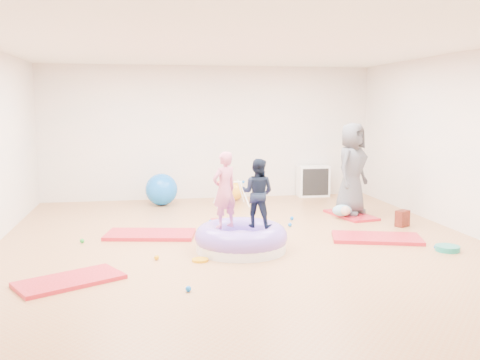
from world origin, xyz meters
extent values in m
cube|color=#AD7E50|center=(0.00, 0.00, 0.00)|extent=(7.00, 8.00, 0.01)
cube|color=silver|center=(0.00, 0.00, 2.80)|extent=(7.00, 8.00, 0.01)
cube|color=#F6DEC9|center=(0.00, 4.00, 1.40)|extent=(7.00, 0.01, 2.80)
cube|color=#F6DEC9|center=(0.00, -4.00, 1.40)|extent=(7.00, 0.01, 2.80)
cube|color=#F6DEC9|center=(3.50, 0.00, 1.40)|extent=(0.01, 8.00, 2.80)
cube|color=#D52947|center=(-2.23, -1.25, 0.02)|extent=(1.28, 1.06, 0.05)
cube|color=#D52947|center=(-1.31, 0.77, 0.03)|extent=(1.43, 0.91, 0.06)
cube|color=#D52947|center=(0.02, 1.10, 0.02)|extent=(0.59, 1.17, 0.05)
cube|color=#D52947|center=(2.00, -0.03, 0.03)|extent=(1.42, 0.99, 0.05)
cube|color=#D52947|center=(2.27, 1.64, 0.02)|extent=(0.73, 1.15, 0.04)
cylinder|color=white|center=(-0.08, -0.26, 0.07)|extent=(1.23, 1.23, 0.14)
torus|color=#7758C7|center=(-0.08, -0.26, 0.20)|extent=(1.27, 1.27, 0.34)
ellipsoid|color=#7758C7|center=(-0.08, -0.26, 0.12)|extent=(0.68, 0.68, 0.30)
imported|color=#D16785|center=(-0.30, -0.20, 0.89)|extent=(0.46, 0.41, 1.05)
imported|color=black|center=(0.15, -0.23, 0.84)|extent=(0.58, 0.54, 0.95)
imported|color=#4B4C52|center=(2.27, 1.67, 0.86)|extent=(0.94, 0.92, 1.63)
ellipsoid|color=#7EB0C9|center=(2.04, 1.49, 0.15)|extent=(0.35, 0.23, 0.20)
sphere|color=#C6A28D|center=(2.04, 1.32, 0.17)|extent=(0.17, 0.17, 0.17)
sphere|color=blue|center=(0.96, 1.02, 0.03)|extent=(0.07, 0.07, 0.07)
sphere|color=green|center=(-2.29, 0.54, 0.03)|extent=(0.07, 0.07, 0.07)
sphere|color=blue|center=(2.59, -0.68, 0.03)|extent=(0.07, 0.07, 0.07)
sphere|color=orange|center=(-0.05, 1.97, 0.03)|extent=(0.07, 0.07, 0.07)
sphere|color=blue|center=(-0.93, -1.78, 0.03)|extent=(0.07, 0.07, 0.07)
sphere|color=orange|center=(-1.24, -0.53, 0.03)|extent=(0.07, 0.07, 0.07)
sphere|color=blue|center=(-0.29, 1.50, 0.03)|extent=(0.07, 0.07, 0.07)
sphere|color=#EF542B|center=(-0.24, -0.64, 0.03)|extent=(0.07, 0.07, 0.07)
sphere|color=blue|center=(1.13, 1.50, 0.03)|extent=(0.07, 0.07, 0.07)
sphere|color=blue|center=(-0.34, 1.13, 0.03)|extent=(0.07, 0.07, 0.07)
sphere|color=blue|center=(-1.05, 3.31, 0.32)|extent=(0.64, 0.64, 0.64)
sphere|color=yellow|center=(0.46, 3.60, 0.21)|extent=(0.42, 0.42, 0.42)
cylinder|color=white|center=(0.06, 2.73, 0.27)|extent=(0.19, 0.19, 0.50)
cylinder|color=white|center=(0.06, 3.15, 0.27)|extent=(0.19, 0.19, 0.50)
cylinder|color=white|center=(0.53, 2.73, 0.27)|extent=(0.19, 0.19, 0.50)
cylinder|color=white|center=(0.53, 3.15, 0.27)|extent=(0.19, 0.19, 0.50)
cylinder|color=white|center=(0.29, 2.94, 0.48)|extent=(0.48, 0.03, 0.03)
sphere|color=#EF542B|center=(0.05, 2.94, 0.48)|extent=(0.06, 0.06, 0.06)
sphere|color=blue|center=(0.54, 2.94, 0.48)|extent=(0.06, 0.06, 0.06)
cube|color=white|center=(2.25, 3.80, 0.34)|extent=(0.67, 0.33, 0.67)
cube|color=black|center=(2.25, 3.64, 0.34)|extent=(0.58, 0.02, 0.58)
cube|color=white|center=(2.25, 3.75, 0.34)|extent=(0.02, 0.23, 0.59)
cube|color=white|center=(2.25, 3.75, 0.34)|extent=(0.59, 0.23, 0.02)
cylinder|color=#198476|center=(2.70, -0.78, 0.04)|extent=(0.33, 0.33, 0.07)
cube|color=maroon|center=(2.79, 0.71, 0.13)|extent=(0.27, 0.24, 0.27)
cylinder|color=orange|center=(-0.69, -0.67, 0.02)|extent=(0.21, 0.21, 0.03)
camera|label=1|loc=(-1.35, -7.29, 1.98)|focal=40.00mm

